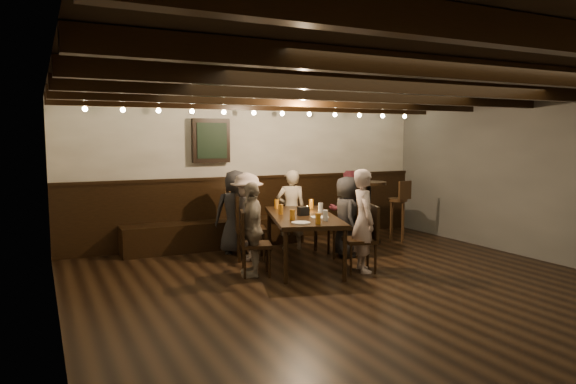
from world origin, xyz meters
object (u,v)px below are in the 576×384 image
chair_left_near (249,240)px  chair_right_near (344,237)px  dining_table (303,219)px  high_top_table (369,203)px  person_bench_left (235,212)px  bar_stool_left (350,223)px  chair_left_far (255,256)px  chair_right_far (361,251)px  person_right_far (364,221)px  bar_stool_right (397,219)px  person_bench_centre (291,210)px  person_bench_right (348,210)px  person_right_near (346,217)px  person_left_near (247,216)px  person_left_far (252,229)px

chair_left_near → chair_right_near: bearing=90.0°
dining_table → high_top_table: (1.77, 0.92, 0.03)m
person_bench_left → bar_stool_left: 1.91m
chair_left_far → person_bench_left: bearing=-172.3°
chair_right_far → person_right_far: 0.42m
bar_stool_right → person_bench_centre: bearing=162.6°
person_bench_centre → person_bench_right: size_ratio=1.01×
person_right_far → high_top_table: 1.97m
chair_left_near → person_bench_left: 0.60m
person_bench_centre → person_right_near: bearing=141.3°
person_left_near → person_right_far: person_right_far is taller
chair_right_far → bar_stool_left: (0.72, 1.36, 0.12)m
chair_left_far → person_right_far: bearing=90.0°
chair_right_far → high_top_table: bearing=-20.2°
dining_table → person_left_near: person_left_near is taller
dining_table → chair_right_far: (0.55, -0.65, -0.39)m
person_right_near → bar_stool_right: 1.54m
dining_table → chair_left_far: size_ratio=2.44×
person_left_far → bar_stool_right: 3.27m
chair_left_near → high_top_table: size_ratio=0.92×
chair_left_far → chair_right_far: bearing=90.0°
person_bench_left → person_right_near: size_ratio=1.07×
bar_stool_right → person_bench_right: bearing=178.5°
chair_right_far → person_left_near: 1.76m
high_top_table → bar_stool_left: (-0.50, -0.21, -0.29)m
person_left_far → bar_stool_left: (2.12, 0.92, -0.22)m
person_bench_centre → person_bench_right: (0.81, -0.42, -0.01)m
chair_left_near → chair_right_near: (1.37, -0.44, 0.00)m
person_right_near → dining_table: bearing=121.0°
bar_stool_left → bar_stool_right: bearing=8.2°
person_left_far → high_top_table: 2.85m
chair_left_far → person_right_near: 1.76m
dining_table → person_left_far: (-0.85, -0.20, -0.04)m
chair_left_near → person_bench_right: (1.68, -0.06, 0.34)m
person_bench_centre → person_left_near: bearing=38.7°
person_bench_left → bar_stool_left: size_ratio=1.23×
person_bench_left → bar_stool_right: person_bench_left is taller
chair_left_near → person_bench_centre: bearing=129.8°
chair_left_far → person_bench_centre: bearing=154.4°
chair_left_far → person_right_near: (1.67, 0.41, 0.35)m
person_bench_centre → person_right_far: (0.26, -1.66, 0.05)m
bar_stool_left → person_bench_centre: bearing=168.5°
bar_stool_right → high_top_table: bearing=152.2°
dining_table → person_left_near: 0.87m
person_bench_left → high_top_table: size_ratio=1.24×
person_bench_centre → high_top_table: person_bench_centre is taller
chair_left_far → person_bench_centre: person_bench_centre is taller
person_right_near → bar_stool_left: (0.41, 0.51, -0.21)m
person_left_near → person_right_near: person_left_near is taller
person_bench_left → person_right_far: bearing=140.7°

